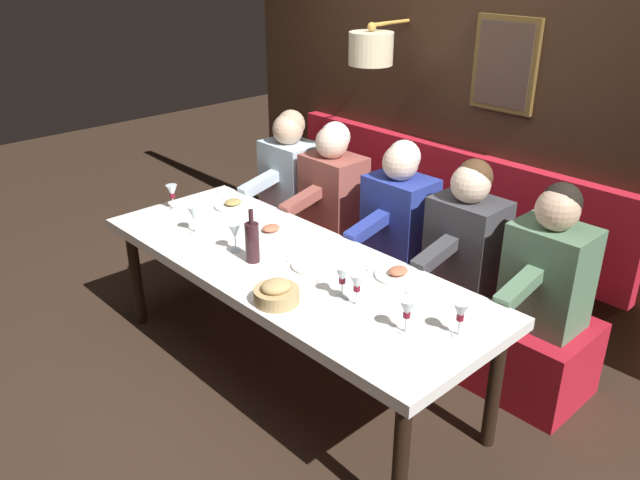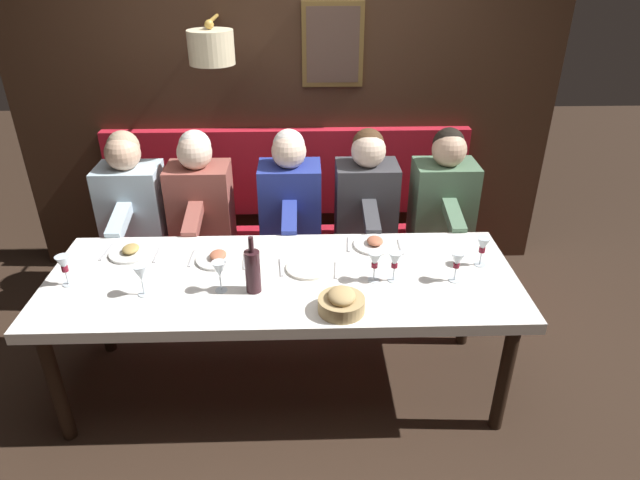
% 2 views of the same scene
% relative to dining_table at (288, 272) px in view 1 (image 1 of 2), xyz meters
% --- Properties ---
extents(ground_plane, '(12.00, 12.00, 0.00)m').
position_rel_dining_table_xyz_m(ground_plane, '(0.00, 0.00, -0.68)').
color(ground_plane, '#332319').
extents(dining_table, '(0.90, 2.43, 0.74)m').
position_rel_dining_table_xyz_m(dining_table, '(0.00, 0.00, 0.00)').
color(dining_table, white).
rests_on(dining_table, ground_plane).
extents(banquette_bench, '(0.52, 2.63, 0.45)m').
position_rel_dining_table_xyz_m(banquette_bench, '(0.89, 0.00, -0.45)').
color(banquette_bench, red).
rests_on(banquette_bench, ground_plane).
extents(back_wall_panel, '(0.59, 3.83, 2.90)m').
position_rel_dining_table_xyz_m(back_wall_panel, '(1.46, 0.00, 0.69)').
color(back_wall_panel, '#382316').
rests_on(back_wall_panel, ground_plane).
extents(diner_nearest, '(0.60, 0.40, 0.79)m').
position_rel_dining_table_xyz_m(diner_nearest, '(0.88, -1.04, 0.14)').
color(diner_nearest, '#567A5B').
rests_on(diner_nearest, banquette_bench).
extents(diner_near, '(0.60, 0.40, 0.79)m').
position_rel_dining_table_xyz_m(diner_near, '(0.88, -0.53, 0.14)').
color(diner_near, '#3D3D42').
rests_on(diner_near, banquette_bench).
extents(diner_middle, '(0.60, 0.40, 0.79)m').
position_rel_dining_table_xyz_m(diner_middle, '(0.88, -0.03, 0.14)').
color(diner_middle, '#283893').
rests_on(diner_middle, banquette_bench).
extents(diner_far, '(0.60, 0.40, 0.79)m').
position_rel_dining_table_xyz_m(diner_far, '(0.88, 0.56, 0.14)').
color(diner_far, '#934C42').
rests_on(diner_far, banquette_bench).
extents(diner_farthest, '(0.60, 0.40, 0.79)m').
position_rel_dining_table_xyz_m(diner_farthest, '(0.88, 1.00, 0.14)').
color(diner_farthest, silver).
rests_on(diner_farthest, banquette_bench).
extents(place_setting_0, '(0.24, 0.32, 0.05)m').
position_rel_dining_table_xyz_m(place_setting_0, '(0.25, 0.84, 0.08)').
color(place_setting_0, silver).
rests_on(place_setting_0, dining_table).
extents(place_setting_1, '(0.24, 0.31, 0.05)m').
position_rel_dining_table_xyz_m(place_setting_1, '(0.30, -0.52, 0.08)').
color(place_setting_1, white).
rests_on(place_setting_1, dining_table).
extents(place_setting_2, '(0.24, 0.32, 0.01)m').
position_rel_dining_table_xyz_m(place_setting_2, '(0.06, -0.14, 0.07)').
color(place_setting_2, silver).
rests_on(place_setting_2, dining_table).
extents(place_setting_3, '(0.24, 0.31, 0.05)m').
position_rel_dining_table_xyz_m(place_setting_3, '(0.17, 0.35, 0.08)').
color(place_setting_3, silver).
rests_on(place_setting_3, dining_table).
extents(wine_glass_0, '(0.07, 0.07, 0.16)m').
position_rel_dining_table_xyz_m(wine_glass_0, '(-0.15, 0.67, 0.18)').
color(wine_glass_0, silver).
rests_on(wine_glass_0, dining_table).
extents(wine_glass_1, '(0.07, 0.07, 0.16)m').
position_rel_dining_table_xyz_m(wine_glass_1, '(-0.13, 0.30, 0.18)').
color(wine_glass_1, silver).
rests_on(wine_glass_1, dining_table).
extents(wine_glass_2, '(0.07, 0.07, 0.16)m').
position_rel_dining_table_xyz_m(wine_glass_2, '(-0.07, -0.88, 0.18)').
color(wine_glass_2, silver).
rests_on(wine_glass_2, dining_table).
extents(wine_glass_3, '(0.07, 0.07, 0.16)m').
position_rel_dining_table_xyz_m(wine_glass_3, '(-0.05, 1.08, 0.18)').
color(wine_glass_3, silver).
rests_on(wine_glass_3, dining_table).
extents(wine_glass_4, '(0.07, 0.07, 0.16)m').
position_rel_dining_table_xyz_m(wine_glass_4, '(-0.06, -0.57, 0.18)').
color(wine_glass_4, silver).
rests_on(wine_glass_4, dining_table).
extents(wine_glass_5, '(0.07, 0.07, 0.16)m').
position_rel_dining_table_xyz_m(wine_glass_5, '(0.08, -1.05, 0.18)').
color(wine_glass_5, silver).
rests_on(wine_glass_5, dining_table).
extents(wine_glass_6, '(0.07, 0.07, 0.16)m').
position_rel_dining_table_xyz_m(wine_glass_6, '(-0.06, -0.47, 0.18)').
color(wine_glass_6, silver).
rests_on(wine_glass_6, dining_table).
extents(wine_bottle, '(0.08, 0.08, 0.30)m').
position_rel_dining_table_xyz_m(wine_bottle, '(-0.13, 0.14, 0.18)').
color(wine_bottle, '#33191E').
rests_on(wine_bottle, dining_table).
extents(bread_bowl, '(0.22, 0.22, 0.12)m').
position_rel_dining_table_xyz_m(bread_bowl, '(-0.32, -0.29, 0.11)').
color(bread_bowl, tan).
rests_on(bread_bowl, dining_table).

